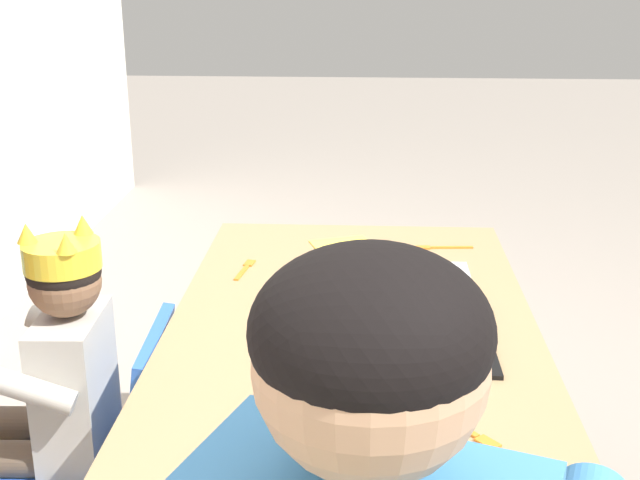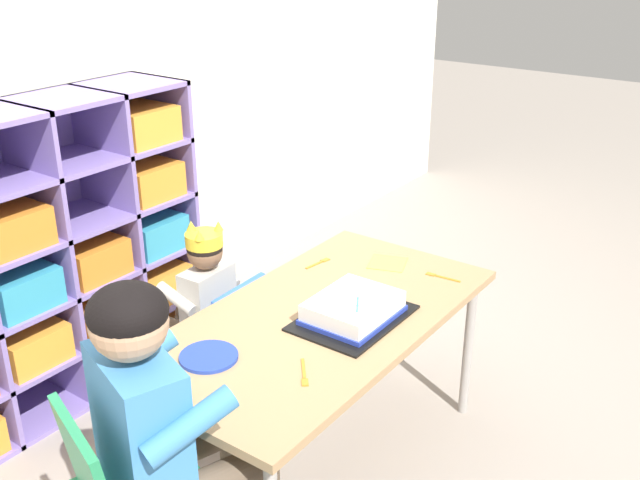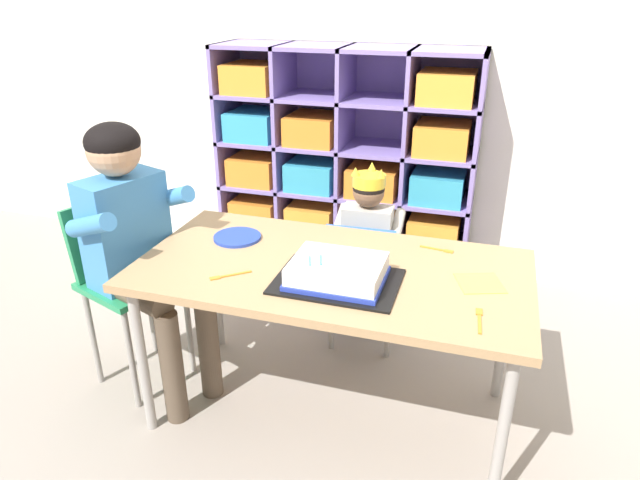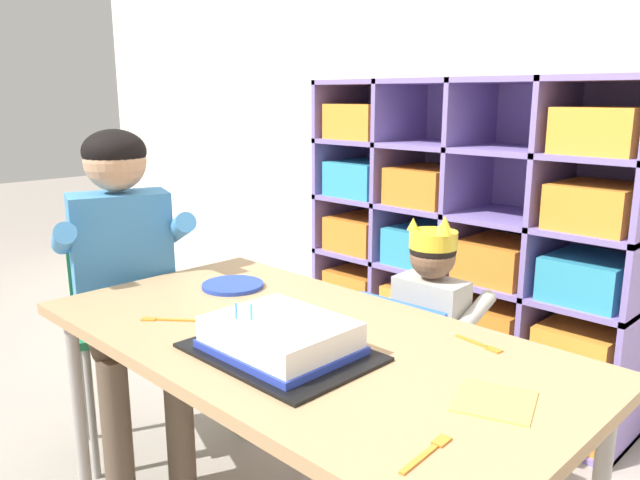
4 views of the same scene
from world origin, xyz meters
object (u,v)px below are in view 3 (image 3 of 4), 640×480
at_px(paper_plate_stack, 237,237).
at_px(fork_near_child_seat, 479,319).
at_px(classroom_chair_adult_side, 125,273).
at_px(fork_at_table_front_edge, 439,250).
at_px(activity_table, 331,279).
at_px(classroom_chair_blue, 363,272).
at_px(adult_helper_seated, 136,234).
at_px(fork_beside_plate_stack, 228,276).
at_px(birthday_cake_on_tray, 337,273).
at_px(child_with_crown, 369,232).

height_order(paper_plate_stack, fork_near_child_seat, paper_plate_stack).
height_order(classroom_chair_adult_side, fork_near_child_seat, classroom_chair_adult_side).
bearing_deg(fork_near_child_seat, fork_at_table_front_edge, -163.46).
xyz_separation_m(activity_table, classroom_chair_blue, (0.01, 0.47, -0.21)).
bearing_deg(classroom_chair_adult_side, fork_near_child_seat, -78.53).
distance_m(classroom_chair_blue, fork_at_table_front_edge, 0.47).
relative_size(adult_helper_seated, fork_at_table_front_edge, 8.68).
height_order(activity_table, fork_beside_plate_stack, fork_beside_plate_stack).
bearing_deg(birthday_cake_on_tray, paper_plate_stack, 154.20).
bearing_deg(fork_at_table_front_edge, child_with_crown, -36.21).
bearing_deg(paper_plate_stack, classroom_chair_adult_side, -164.43).
xyz_separation_m(adult_helper_seated, paper_plate_stack, (0.33, 0.16, -0.04)).
distance_m(birthday_cake_on_tray, fork_beside_plate_stack, 0.37).
bearing_deg(fork_beside_plate_stack, paper_plate_stack, 68.90).
relative_size(child_with_crown, birthday_cake_on_tray, 2.08).
height_order(classroom_chair_blue, classroom_chair_adult_side, classroom_chair_adult_side).
height_order(classroom_chair_adult_side, adult_helper_seated, adult_helper_seated).
bearing_deg(paper_plate_stack, fork_at_table_front_edge, 9.60).
bearing_deg(classroom_chair_blue, fork_near_child_seat, 124.21).
bearing_deg(birthday_cake_on_tray, fork_beside_plate_stack, -169.60).
height_order(classroom_chair_adult_side, birthday_cake_on_tray, classroom_chair_adult_side).
height_order(child_with_crown, paper_plate_stack, child_with_crown).
relative_size(birthday_cake_on_tray, paper_plate_stack, 2.24).
height_order(child_with_crown, fork_at_table_front_edge, child_with_crown).
bearing_deg(classroom_chair_adult_side, classroom_chair_blue, -41.67).
relative_size(classroom_chair_adult_side, fork_at_table_front_edge, 6.09).
xyz_separation_m(classroom_chair_adult_side, fork_beside_plate_stack, (0.54, -0.16, 0.16)).
relative_size(adult_helper_seated, fork_beside_plate_stack, 9.15).
bearing_deg(classroom_chair_adult_side, paper_plate_stack, -54.92).
distance_m(adult_helper_seated, paper_plate_stack, 0.37).
distance_m(child_with_crown, fork_beside_plate_stack, 0.81).
relative_size(birthday_cake_on_tray, fork_near_child_seat, 2.93).
distance_m(activity_table, classroom_chair_adult_side, 0.85).
xyz_separation_m(fork_near_child_seat, fork_at_table_front_edge, (-0.17, 0.44, -0.00)).
distance_m(child_with_crown, fork_at_table_front_edge, 0.48).
xyz_separation_m(birthday_cake_on_tray, fork_beside_plate_stack, (-0.36, -0.07, -0.03)).
distance_m(activity_table, birthday_cake_on_tray, 0.14).
distance_m(classroom_chair_adult_side, fork_beside_plate_stack, 0.59).
xyz_separation_m(child_with_crown, paper_plate_stack, (-0.41, -0.45, 0.12)).
height_order(adult_helper_seated, fork_near_child_seat, adult_helper_seated).
xyz_separation_m(classroom_chair_blue, child_with_crown, (-0.00, 0.10, 0.14)).
height_order(activity_table, birthday_cake_on_tray, birthday_cake_on_tray).
distance_m(child_with_crown, classroom_chair_adult_side, 1.03).
distance_m(activity_table, fork_beside_plate_stack, 0.36).
distance_m(birthday_cake_on_tray, fork_near_child_seat, 0.46).
bearing_deg(child_with_crown, activity_table, 86.95).
height_order(adult_helper_seated, fork_at_table_front_edge, adult_helper_seated).
height_order(child_with_crown, fork_near_child_seat, child_with_crown).
xyz_separation_m(birthday_cake_on_tray, paper_plate_stack, (-0.46, 0.22, -0.03)).
bearing_deg(activity_table, paper_plate_stack, 164.17).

